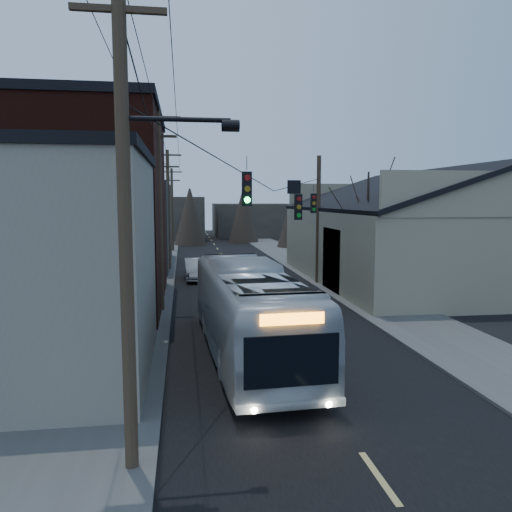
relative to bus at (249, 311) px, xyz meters
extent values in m
cube|color=black|center=(1.57, 19.66, -1.65)|extent=(9.00, 110.00, 0.02)
cube|color=#474744|center=(-4.93, 19.66, -1.60)|extent=(4.00, 110.00, 0.12)
cube|color=#474744|center=(8.07, 19.66, -1.60)|extent=(4.00, 110.00, 0.12)
cube|color=gray|center=(-7.43, -1.34, 1.84)|extent=(8.00, 8.00, 7.00)
cube|color=black|center=(-8.43, 9.66, 3.34)|extent=(10.00, 12.00, 10.00)
cube|color=#332E29|center=(-7.93, 25.66, 1.84)|extent=(9.00, 14.00, 7.00)
cube|color=gray|center=(14.57, 14.66, 0.84)|extent=(16.00, 20.00, 5.00)
cube|color=black|center=(10.57, 14.66, 4.64)|extent=(8.16, 20.60, 2.86)
cube|color=black|center=(18.57, 14.66, 4.64)|extent=(8.16, 20.60, 2.86)
cube|color=#332E29|center=(-4.43, 54.66, 1.34)|extent=(10.00, 12.00, 6.00)
cube|color=#332E29|center=(8.57, 59.66, 0.84)|extent=(12.00, 14.00, 5.00)
cone|color=black|center=(8.07, 9.66, 1.94)|extent=(0.40, 0.40, 7.20)
cylinder|color=#382B1E|center=(-3.43, -7.34, 3.59)|extent=(0.28, 0.28, 10.50)
cylinder|color=#382B1E|center=(-3.43, 7.66, 3.34)|extent=(0.28, 0.28, 10.00)
cube|color=#382B1E|center=(-3.43, 7.66, 7.94)|extent=(2.20, 0.12, 0.12)
cylinder|color=#382B1E|center=(-3.43, 22.66, 3.09)|extent=(0.28, 0.28, 9.50)
cube|color=#382B1E|center=(-3.43, 22.66, 7.44)|extent=(2.20, 0.12, 0.12)
cylinder|color=#382B1E|center=(-3.43, 37.66, 2.84)|extent=(0.28, 0.28, 9.00)
cube|color=#382B1E|center=(-3.43, 37.66, 6.94)|extent=(2.20, 0.12, 0.12)
cylinder|color=#382B1E|center=(6.57, 14.66, 2.59)|extent=(0.28, 0.28, 8.50)
cube|color=black|center=(-0.43, -2.84, 4.29)|extent=(0.28, 0.20, 1.00)
cube|color=black|center=(2.17, 1.66, 3.69)|extent=(0.28, 0.20, 1.00)
cube|color=black|center=(4.37, 7.66, 3.79)|extent=(0.28, 0.20, 1.00)
imported|color=silver|center=(0.00, 0.00, 0.00)|extent=(3.36, 12.01, 3.31)
imported|color=#929599|center=(-1.43, 17.61, -0.90)|extent=(1.81, 4.63, 1.50)
camera|label=1|loc=(-2.30, -17.45, 3.98)|focal=35.00mm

